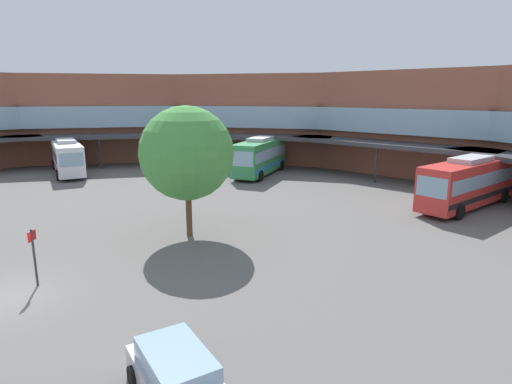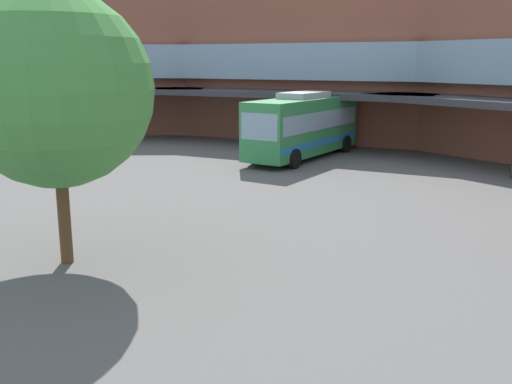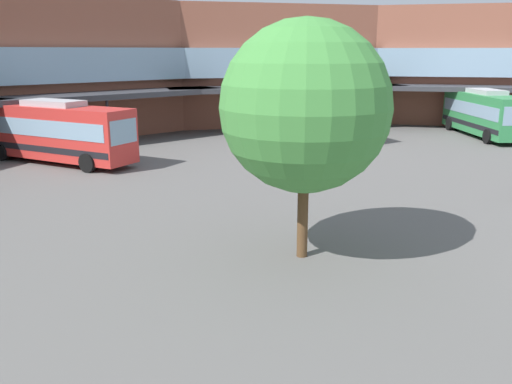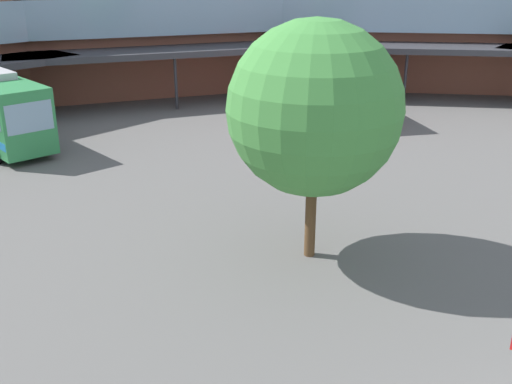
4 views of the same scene
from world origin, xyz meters
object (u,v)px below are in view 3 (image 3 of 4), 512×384
(bus_4, at_px, (326,113))
(plaza_tree, at_px, (305,107))
(bus_1, at_px, (56,131))
(bus_3, at_px, (484,113))

(bus_4, distance_m, plaza_tree, 27.37)
(bus_1, xyz_separation_m, plaza_tree, (-10.25, -18.47, 3.08))
(bus_3, height_order, plaza_tree, plaza_tree)
(bus_3, xyz_separation_m, plaza_tree, (-30.79, 6.74, 3.12))
(bus_3, xyz_separation_m, bus_4, (-4.14, 12.08, -0.05))
(bus_1, height_order, bus_3, bus_1)
(bus_4, bearing_deg, bus_3, 68.22)
(bus_4, relative_size, plaza_tree, 1.29)
(bus_1, xyz_separation_m, bus_4, (16.41, -13.13, -0.09))
(bus_1, relative_size, plaza_tree, 1.43)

